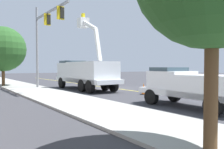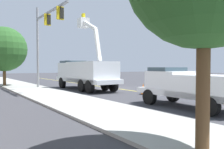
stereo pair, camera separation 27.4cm
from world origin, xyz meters
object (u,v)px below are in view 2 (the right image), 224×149
Objects in this scene: service_pickup_truck at (189,86)px; passing_minivan at (100,76)px; utility_bucket_truck at (85,72)px; traffic_cone_mid_front at (143,89)px; traffic_cone_mid_rear at (85,83)px; traffic_signal_mast at (45,32)px.

service_pickup_truck is 1.17× the size of passing_minivan.
traffic_cone_mid_front is (-5.81, -2.11, -1.18)m from utility_bucket_truck.
traffic_cone_mid_rear is at bearing 128.75° from passing_minivan.
traffic_cone_mid_rear is at bearing 2.14° from traffic_cone_mid_front.
traffic_cone_mid_front is at bearing -177.86° from traffic_cone_mid_rear.
passing_minivan is 3.99m from traffic_cone_mid_rear.
service_pickup_truck reaches higher than traffic_cone_mid_rear.
traffic_signal_mast reaches higher than traffic_cone_mid_rear.
traffic_cone_mid_rear is 7.38m from traffic_signal_mast.
utility_bucket_truck is at bearing 2.66° from service_pickup_truck.
traffic_cone_mid_rear is (9.55, 0.36, -0.07)m from traffic_cone_mid_front.
service_pickup_truck reaches higher than traffic_cone_mid_front.
utility_bucket_truck is 9.43× the size of traffic_cone_mid_front.
utility_bucket_truck is 11.35× the size of traffic_cone_mid_rear.
service_pickup_truck is 13.99m from traffic_signal_mast.
traffic_signal_mast is at bearing 36.88° from traffic_cone_mid_front.
traffic_signal_mast reaches higher than service_pickup_truck.
service_pickup_truck is at bearing 166.33° from passing_minivan.
service_pickup_truck is 6.46× the size of traffic_cone_mid_front.
traffic_signal_mast is (-2.38, 5.02, 4.86)m from traffic_cone_mid_rear.
service_pickup_truck is (-11.47, -0.53, -0.50)m from utility_bucket_truck.
passing_minivan reaches higher than traffic_cone_mid_front.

